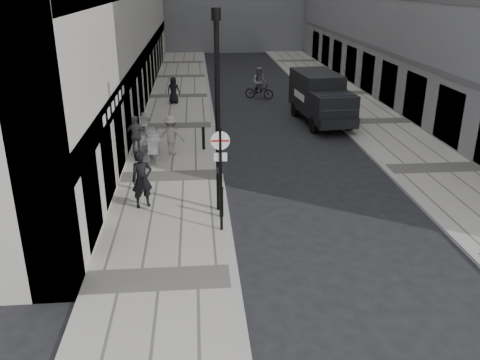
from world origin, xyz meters
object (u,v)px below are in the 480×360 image
object	(u,v)px
walking_man	(142,180)
cyclist	(259,86)
lamppost	(218,104)
panel_van	(320,96)
sign_post	(221,166)

from	to	relation	value
walking_man	cyclist	distance (m)	18.46
walking_man	cyclist	xyz separation A→B (m)	(6.20, 17.39, -0.30)
lamppost	panel_van	size ratio (longest dim) A/B	1.12
walking_man	panel_van	xyz separation A→B (m)	(8.80, 10.94, 0.40)
sign_post	lamppost	size ratio (longest dim) A/B	0.50
cyclist	lamppost	bearing A→B (deg)	-78.78
walking_man	sign_post	world-z (taller)	sign_post
walking_man	lamppost	distance (m)	3.78
lamppost	cyclist	world-z (taller)	lamppost
panel_van	lamppost	bearing A→B (deg)	-123.57
lamppost	walking_man	bearing A→B (deg)	169.44
lamppost	panel_van	distance (m)	13.19
cyclist	sign_post	bearing A→B (deg)	-77.90
sign_post	cyclist	size ratio (longest dim) A/B	1.58
lamppost	panel_van	world-z (taller)	lamppost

